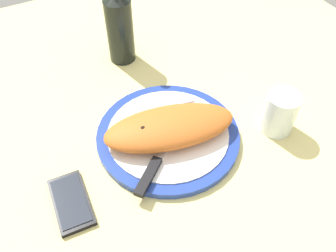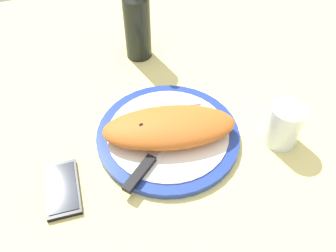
# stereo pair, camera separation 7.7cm
# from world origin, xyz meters

# --- Properties ---
(ground_plane) EXTENTS (1.50, 1.50, 0.03)m
(ground_plane) POSITION_xyz_m (0.00, 0.00, -0.01)
(ground_plane) COLOR #E5D684
(plate) EXTENTS (0.32, 0.32, 0.02)m
(plate) POSITION_xyz_m (0.00, 0.00, 0.01)
(plate) COLOR #233D99
(plate) RESTS_ON ground_plane
(calzone) EXTENTS (0.31, 0.18, 0.05)m
(calzone) POSITION_xyz_m (-0.00, 0.01, 0.04)
(calzone) COLOR #C16023
(calzone) RESTS_ON plate
(fork) EXTENTS (0.15, 0.04, 0.00)m
(fork) POSITION_xyz_m (-0.01, -0.08, 0.02)
(fork) COLOR silver
(fork) RESTS_ON plate
(knife) EXTENTS (0.19, 0.16, 0.01)m
(knife) POSITION_xyz_m (0.07, 0.07, 0.02)
(knife) COLOR silver
(knife) RESTS_ON plate
(smartphone) EXTENTS (0.07, 0.13, 0.01)m
(smartphone) POSITION_xyz_m (0.24, 0.06, 0.01)
(smartphone) COLOR black
(smartphone) RESTS_ON ground_plane
(water_glass) EXTENTS (0.07, 0.07, 0.10)m
(water_glass) POSITION_xyz_m (-0.23, 0.09, 0.04)
(water_glass) COLOR silver
(water_glass) RESTS_ON ground_plane
(wine_bottle) EXTENTS (0.07, 0.07, 0.25)m
(wine_bottle) POSITION_xyz_m (-0.03, -0.32, 0.10)
(wine_bottle) COLOR black
(wine_bottle) RESTS_ON ground_plane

